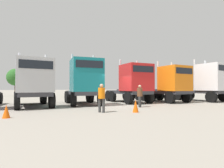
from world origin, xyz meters
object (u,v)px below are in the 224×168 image
traffic_cone_near (6,111)px  traffic_cone_mid (136,106)px  semi_truck_silver (34,82)px  visitor_in_hivis (102,96)px  visitor_with_camera (140,94)px  semi_truck_teal (85,82)px  semi_truck_orange (169,84)px  semi_truck_white (206,82)px  semi_truck_red (133,83)px

traffic_cone_near → traffic_cone_mid: (6.83, -0.40, 0.05)m
semi_truck_silver → visitor_in_hivis: (3.91, -4.41, -0.87)m
visitor_with_camera → traffic_cone_mid: size_ratio=2.23×
visitor_with_camera → semi_truck_teal: bearing=-1.7°
semi_truck_silver → semi_truck_orange: (12.46, 0.28, -0.02)m
semi_truck_white → traffic_cone_mid: 12.27m
semi_truck_silver → semi_truck_white: 16.94m
semi_truck_red → visitor_in_hivis: (-4.74, -5.19, -0.92)m
semi_truck_silver → visitor_with_camera: 7.98m
semi_truck_orange → traffic_cone_near: (-13.46, -4.94, -1.51)m
semi_truck_red → semi_truck_orange: (3.81, -0.50, -0.07)m
semi_truck_orange → semi_truck_red: bearing=-104.9°
semi_truck_teal → traffic_cone_near: (-4.95, -5.09, -1.65)m
semi_truck_teal → visitor_in_hivis: 4.94m
semi_truck_teal → semi_truck_red: 4.71m
traffic_cone_mid → semi_truck_red: bearing=64.3°
visitor_with_camera → semi_truck_white: bearing=-125.7°
semi_truck_teal → semi_truck_silver: bearing=-83.5°
semi_truck_silver → semi_truck_teal: bearing=88.5°
visitor_with_camera → traffic_cone_mid: 2.98m
semi_truck_orange → traffic_cone_mid: semi_truck_orange is taller
semi_truck_white → traffic_cone_mid: bearing=-75.6°
semi_truck_teal → visitor_in_hivis: size_ratio=3.40×
semi_truck_teal → visitor_in_hivis: semi_truck_teal is taller
semi_truck_orange → semi_truck_white: bearing=77.4°
semi_truck_teal → semi_truck_orange: bearing=89.3°
semi_truck_white → traffic_cone_near: size_ratio=10.51×
semi_truck_silver → visitor_in_hivis: semi_truck_silver is taller
semi_truck_teal → semi_truck_red: bearing=94.6°
visitor_in_hivis → traffic_cone_mid: 2.12m
semi_truck_red → traffic_cone_mid: bearing=-29.6°
traffic_cone_near → semi_truck_orange: bearing=20.2°
semi_truck_white → visitor_with_camera: (-9.46, -2.52, -1.07)m
semi_truck_orange → semi_truck_teal: bearing=-98.4°
semi_truck_silver → traffic_cone_mid: 7.87m
visitor_in_hivis → traffic_cone_near: 4.96m
semi_truck_white → traffic_cone_near: bearing=-85.4°
semi_truck_red → semi_truck_white: semi_truck_white is taller
semi_truck_teal → semi_truck_red: size_ratio=0.99×
semi_truck_teal → semi_truck_white: semi_truck_white is taller
semi_truck_teal → semi_truck_red: (4.70, 0.35, -0.07)m
semi_truck_red → visitor_with_camera: size_ratio=3.51×
semi_truck_silver → traffic_cone_near: semi_truck_silver is taller
visitor_in_hivis → traffic_cone_near: visitor_in_hivis is taller
traffic_cone_near → visitor_in_hivis: bearing=2.9°
semi_truck_red → semi_truck_orange: bearing=78.6°
visitor_with_camera → semi_truck_red: bearing=-69.6°
semi_truck_teal → semi_truck_white: (12.99, -0.55, 0.06)m
traffic_cone_mid → semi_truck_silver: bearing=139.0°
semi_truck_teal → visitor_with_camera: bearing=49.2°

